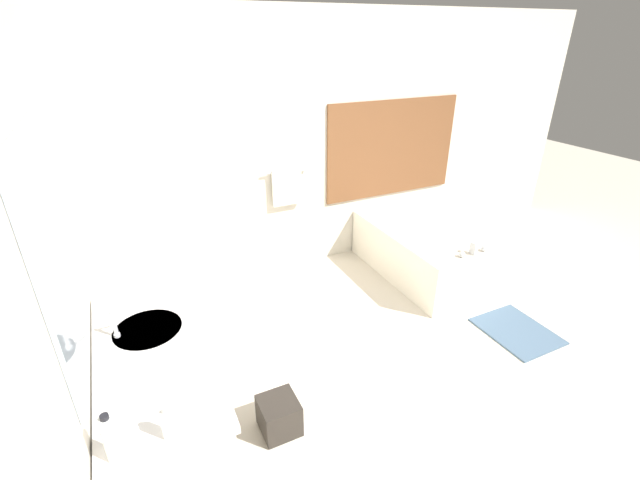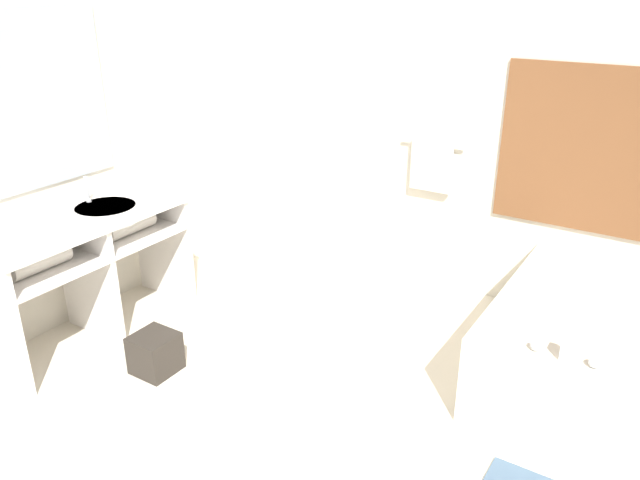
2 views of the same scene
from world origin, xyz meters
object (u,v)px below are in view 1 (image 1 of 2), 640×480
water_bottle_1 (111,438)px  soap_dispenser (168,424)px  waste_bin (279,416)px  bathtub (426,248)px

water_bottle_1 → soap_dispenser: (0.22, 0.01, -0.04)m
soap_dispenser → waste_bin: soap_dispenser is taller
water_bottle_1 → soap_dispenser: 0.22m
bathtub → water_bottle_1: bearing=-149.4°
bathtub → soap_dispenser: size_ratio=8.89×
soap_dispenser → water_bottle_1: bearing=-176.3°
soap_dispenser → waste_bin: bearing=38.0°
bathtub → soap_dispenser: 3.52m
bathtub → waste_bin: size_ratio=6.09×
bathtub → water_bottle_1: 3.71m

